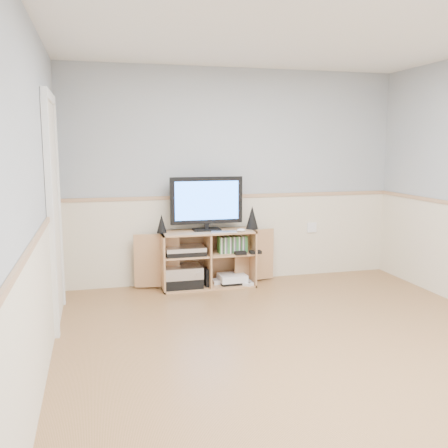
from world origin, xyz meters
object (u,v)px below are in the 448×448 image
at_px(monitor, 207,202).
at_px(game_consoles, 231,279).
at_px(media_cabinet, 207,257).
at_px(keyboard, 224,232).

distance_m(monitor, game_consoles, 0.95).
height_order(media_cabinet, game_consoles, media_cabinet).
bearing_deg(keyboard, game_consoles, 56.36).
distance_m(media_cabinet, game_consoles, 0.39).
xyz_separation_m(media_cabinet, monitor, (0.00, -0.00, 0.65)).
relative_size(media_cabinet, game_consoles, 3.70).
relative_size(monitor, keyboard, 2.94).
distance_m(media_cabinet, monitor, 0.65).
height_order(monitor, keyboard, monitor).
bearing_deg(media_cabinet, keyboard, -50.48).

